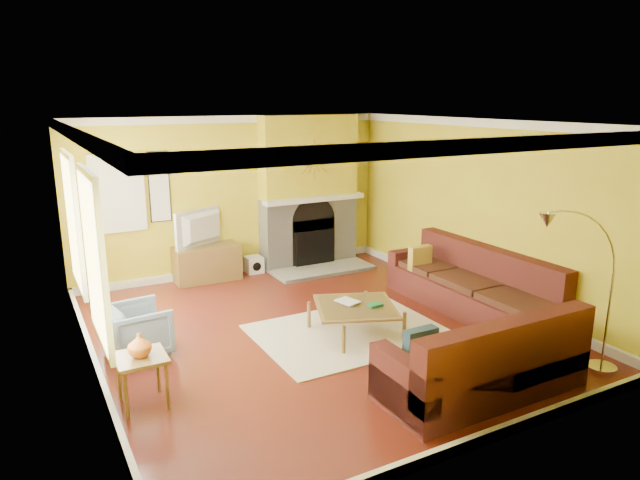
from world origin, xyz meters
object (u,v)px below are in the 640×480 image
media_console (207,263)px  side_table (143,381)px  coffee_table (355,319)px  armchair (138,330)px  arc_lamp (580,298)px  sectional_sofa (430,303)px

media_console → side_table: media_console is taller
coffee_table → armchair: armchair is taller
side_table → arc_lamp: (4.18, -1.70, 0.69)m
sectional_sofa → side_table: 3.60m
media_console → side_table: size_ratio=2.03×
media_console → arc_lamp: size_ratio=0.56×
media_console → armchair: bearing=-123.7°
coffee_table → media_console: size_ratio=0.92×
coffee_table → armchair: bearing=164.9°
sectional_sofa → arc_lamp: bearing=-71.2°
armchair → sectional_sofa: bearing=-115.5°
sectional_sofa → armchair: sectional_sofa is taller
coffee_table → media_console: (-1.00, 3.10, 0.10)m
media_console → arc_lamp: (2.38, -5.30, 0.66)m
sectional_sofa → armchair: (-3.40, 1.20, -0.14)m
sectional_sofa → coffee_table: bearing=148.0°
sectional_sofa → coffee_table: sectional_sofa is taller
media_console → armchair: armchair is taller
side_table → coffee_table: bearing=10.1°
side_table → armchair: bearing=80.5°
sectional_sofa → media_console: (-1.80, 3.60, -0.15)m
media_console → coffee_table: bearing=-72.1°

